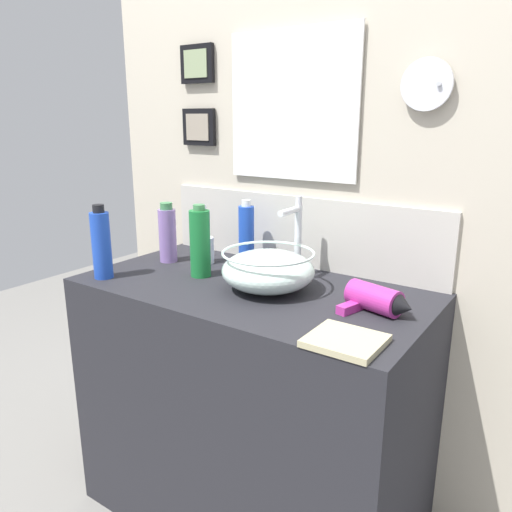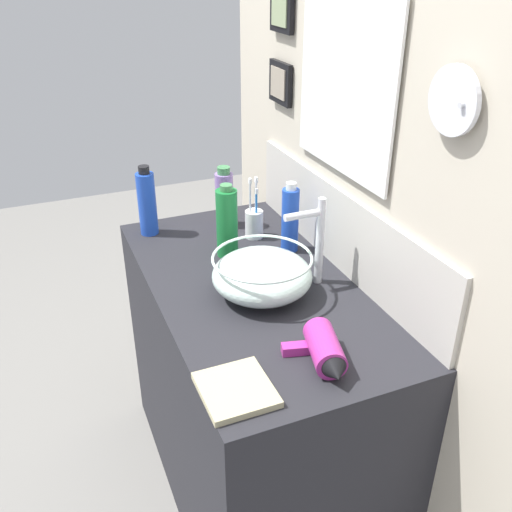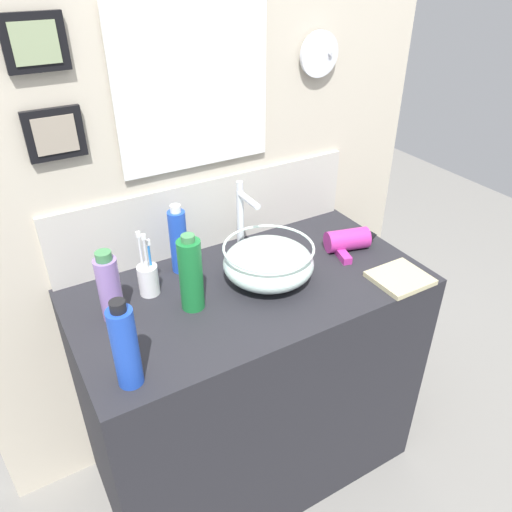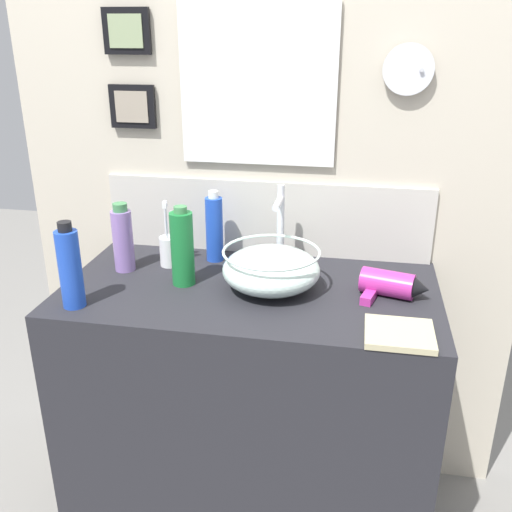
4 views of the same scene
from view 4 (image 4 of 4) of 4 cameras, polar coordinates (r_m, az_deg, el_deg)
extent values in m
plane|color=gray|center=(2.16, -0.54, -23.81)|extent=(6.00, 6.00, 0.00)
cube|color=#232328|center=(1.88, -0.59, -14.84)|extent=(1.09, 0.57, 0.84)
cube|color=beige|center=(1.84, 1.25, 12.90)|extent=(1.66, 0.06, 2.52)
cube|color=beige|center=(1.88, 0.99, 3.83)|extent=(1.07, 0.02, 0.25)
cube|color=white|center=(1.80, 0.18, 16.74)|extent=(0.42, 0.01, 0.42)
cube|color=white|center=(1.79, 0.14, 16.72)|extent=(0.48, 0.01, 0.48)
cylinder|color=silver|center=(1.75, 14.99, 17.59)|extent=(0.14, 0.01, 0.14)
cylinder|color=silver|center=(1.77, 16.17, 17.51)|extent=(0.01, 0.06, 0.01)
cube|color=black|center=(1.90, -12.81, 21.09)|extent=(0.15, 0.02, 0.13)
cube|color=gray|center=(1.89, -12.92, 21.08)|extent=(0.11, 0.01, 0.10)
cube|color=black|center=(1.91, -12.24, 14.40)|extent=(0.15, 0.02, 0.13)
cube|color=gray|center=(1.90, -12.34, 14.37)|extent=(0.11, 0.01, 0.10)
ellipsoid|color=silver|center=(1.63, 1.54, -1.36)|extent=(0.28, 0.28, 0.12)
torus|color=silver|center=(1.61, 1.56, 0.48)|extent=(0.28, 0.28, 0.01)
torus|color=#B2B7BC|center=(1.66, 1.52, -3.15)|extent=(0.11, 0.11, 0.01)
cylinder|color=silver|center=(1.77, 2.45, 2.53)|extent=(0.02, 0.02, 0.23)
cylinder|color=silver|center=(1.69, 2.23, 5.34)|extent=(0.02, 0.11, 0.02)
cylinder|color=silver|center=(1.73, 2.52, 6.65)|extent=(0.02, 0.02, 0.03)
cylinder|color=#B22D8C|center=(1.65, 13.00, -2.67)|extent=(0.16, 0.11, 0.07)
cone|color=black|center=(1.63, 16.18, -3.22)|extent=(0.06, 0.07, 0.06)
cube|color=#B22D8C|center=(1.62, 11.26, -3.93)|extent=(0.05, 0.09, 0.02)
cylinder|color=white|center=(1.82, -8.66, 0.48)|extent=(0.06, 0.06, 0.09)
cylinder|color=blue|center=(1.81, -8.29, 1.55)|extent=(0.01, 0.01, 0.16)
cube|color=white|center=(1.78, -8.45, 4.19)|extent=(0.01, 0.01, 0.02)
cylinder|color=white|center=(1.82, -8.91, 2.11)|extent=(0.01, 0.01, 0.19)
cube|color=white|center=(1.78, -9.10, 5.19)|extent=(0.01, 0.01, 0.02)
cylinder|color=white|center=(1.79, -8.94, 1.86)|extent=(0.01, 0.01, 0.19)
cube|color=white|center=(1.76, -9.14, 5.01)|extent=(0.01, 0.01, 0.02)
cylinder|color=blue|center=(1.83, -4.19, 2.67)|extent=(0.05, 0.05, 0.21)
cylinder|color=silver|center=(1.79, -4.29, 6.15)|extent=(0.03, 0.03, 0.02)
cylinder|color=blue|center=(1.59, -18.08, -1.28)|extent=(0.06, 0.06, 0.22)
cylinder|color=black|center=(1.55, -18.60, 2.81)|extent=(0.04, 0.04, 0.03)
cylinder|color=#197233|center=(1.66, -7.37, 0.70)|extent=(0.07, 0.07, 0.22)
cylinder|color=#3F7F4C|center=(1.62, -7.58, 4.62)|extent=(0.04, 0.04, 0.02)
cylinder|color=#8C6BB2|center=(1.80, -13.16, 1.49)|extent=(0.06, 0.06, 0.19)
cylinder|color=#3F7F4C|center=(1.76, -13.46, 4.76)|extent=(0.04, 0.04, 0.02)
cube|color=tan|center=(1.45, 14.14, -7.56)|extent=(0.17, 0.16, 0.02)
camera|label=1|loc=(0.65, 68.26, -10.94)|focal=35.00mm
camera|label=2|loc=(1.40, 62.21, 17.41)|focal=40.00mm
camera|label=3|loc=(1.01, -62.11, 21.97)|focal=35.00mm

